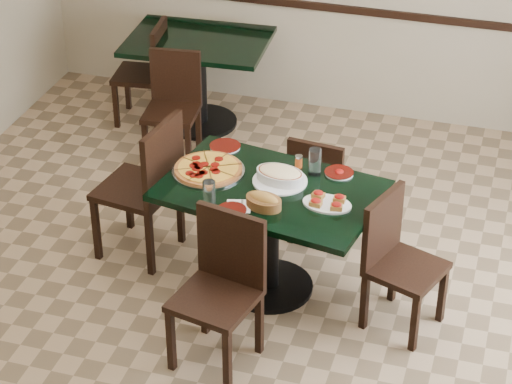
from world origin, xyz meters
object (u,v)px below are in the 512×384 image
(lasagna_casserole, at_px, (280,175))
(bread_basket, at_px, (264,201))
(chair_left, at_px, (148,181))
(pepperoni_pizza, at_px, (208,169))
(chair_near, at_px, (222,281))
(back_chair_left, at_px, (149,68))
(chair_right, at_px, (396,255))
(back_table, at_px, (199,65))
(bruschetta_platter, at_px, (327,202))
(main_table, at_px, (270,213))
(chair_far, at_px, (319,185))
(back_chair_near, at_px, (173,100))

(lasagna_casserole, bearing_deg, bread_basket, -83.30)
(chair_left, height_order, pepperoni_pizza, chair_left)
(chair_near, height_order, bread_basket, chair_near)
(back_chair_left, distance_m, bread_basket, 2.67)
(chair_right, height_order, pepperoni_pizza, chair_right)
(back_table, bearing_deg, lasagna_casserole, -60.98)
(back_chair_left, distance_m, pepperoni_pizza, 2.19)
(back_table, xyz_separation_m, lasagna_casserole, (1.20, -1.89, 0.27))
(bruschetta_platter, bearing_deg, bread_basket, -155.71)
(chair_right, relative_size, bread_basket, 3.35)
(back_chair_left, relative_size, lasagna_casserole, 2.55)
(main_table, relative_size, bruschetta_platter, 4.57)
(back_table, relative_size, bread_basket, 4.51)
(back_table, height_order, back_chair_left, back_chair_left)
(main_table, distance_m, chair_right, 0.80)
(pepperoni_pizza, xyz_separation_m, bread_basket, (0.44, -0.29, 0.02))
(main_table, xyz_separation_m, back_chair_left, (-1.57, 1.91, -0.10))
(chair_left, bearing_deg, chair_right, 90.56)
(chair_far, distance_m, pepperoni_pizza, 0.85)
(back_chair_near, height_order, bread_basket, bread_basket)
(pepperoni_pizza, distance_m, bruschetta_platter, 0.80)
(lasagna_casserole, bearing_deg, chair_near, -89.85)
(chair_near, distance_m, back_chair_near, 2.36)
(back_chair_left, bearing_deg, chair_left, 15.22)
(back_chair_left, distance_m, lasagna_casserole, 2.46)
(back_chair_near, distance_m, back_chair_left, 0.62)
(chair_right, relative_size, pepperoni_pizza, 1.90)
(chair_far, distance_m, chair_right, 0.93)
(chair_far, relative_size, chair_left, 0.81)
(chair_near, bearing_deg, pepperoni_pizza, 126.25)
(back_chair_near, relative_size, back_chair_left, 0.99)
(main_table, distance_m, back_chair_near, 1.86)
(chair_left, bearing_deg, main_table, 88.85)
(chair_near, xyz_separation_m, back_chair_left, (-1.48, 2.57, -0.04))
(chair_near, distance_m, lasagna_casserole, 0.80)
(chair_right, xyz_separation_m, chair_left, (-1.65, 0.23, 0.09))
(main_table, distance_m, pepperoni_pizza, 0.47)
(back_table, bearing_deg, back_chair_near, -95.17)
(chair_near, relative_size, bruschetta_platter, 2.97)
(lasagna_casserole, height_order, bruschetta_platter, lasagna_casserole)
(lasagna_casserole, relative_size, bread_basket, 1.31)
(back_chair_near, distance_m, pepperoni_pizza, 1.59)
(chair_far, bearing_deg, back_chair_near, -25.56)
(chair_far, bearing_deg, main_table, 81.28)
(chair_far, xyz_separation_m, pepperoni_pizza, (-0.58, -0.53, 0.32))
(chair_right, height_order, chair_left, chair_left)
(back_chair_left, relative_size, pepperoni_pizza, 1.89)
(back_table, bearing_deg, chair_left, -83.83)
(chair_left, xyz_separation_m, back_chair_near, (-0.32, 1.29, -0.10))
(chair_far, xyz_separation_m, bruschetta_platter, (0.20, -0.69, 0.33))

